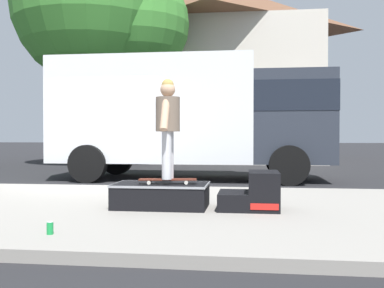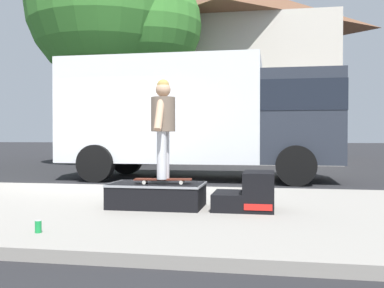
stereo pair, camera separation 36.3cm
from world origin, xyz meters
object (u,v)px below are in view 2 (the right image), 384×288
(kicker_ramp, at_px, (249,194))
(soda_can, at_px, (38,227))
(skate_box, at_px, (157,194))
(street_tree_main, at_px, (116,11))
(skater_kid, at_px, (163,120))
(skateboard, at_px, (163,180))
(box_truck, at_px, (201,113))

(kicker_ramp, distance_m, soda_can, 2.72)
(skate_box, bearing_deg, kicker_ramp, -0.02)
(skate_box, relative_size, street_tree_main, 0.14)
(skater_kid, bearing_deg, soda_can, -116.64)
(skate_box, height_order, kicker_ramp, kicker_ramp)
(skate_box, bearing_deg, skateboard, -30.46)
(skater_kid, bearing_deg, box_truck, 93.59)
(soda_can, bearing_deg, street_tree_main, 106.20)
(soda_can, bearing_deg, box_truck, 85.69)
(skate_box, distance_m, kicker_ramp, 1.27)
(skateboard, distance_m, skater_kid, 0.81)
(kicker_ramp, bearing_deg, street_tree_main, 118.65)
(skater_kid, relative_size, soda_can, 10.75)
(kicker_ramp, bearing_deg, soda_can, -138.57)
(kicker_ramp, xyz_separation_m, soda_can, (-2.04, -1.80, -0.15))
(skater_kid, xyz_separation_m, soda_can, (-0.87, -1.74, -1.13))
(soda_can, relative_size, box_truck, 0.02)
(skateboard, height_order, skater_kid, skater_kid)
(kicker_ramp, distance_m, box_truck, 5.68)
(box_truck, bearing_deg, kicker_ramp, -74.18)
(skate_box, relative_size, skateboard, 1.60)
(skate_box, height_order, soda_can, skate_box)
(skate_box, height_order, street_tree_main, street_tree_main)
(street_tree_main, bearing_deg, soda_can, -73.80)
(skateboard, height_order, soda_can, skateboard)
(street_tree_main, bearing_deg, skate_box, -67.23)
(kicker_ramp, xyz_separation_m, street_tree_main, (-5.47, 10.00, 5.46))
(box_truck, distance_m, street_tree_main, 7.39)
(skate_box, xyz_separation_m, box_truck, (-0.23, 5.30, 1.40))
(box_truck, bearing_deg, skater_kid, -86.41)
(skate_box, height_order, skateboard, skateboard)
(kicker_ramp, relative_size, skater_kid, 0.59)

